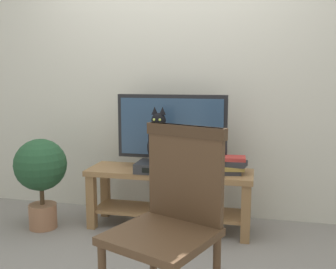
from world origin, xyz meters
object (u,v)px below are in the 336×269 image
at_px(tv, 172,129).
at_px(media_box, 160,167).
at_px(tv_stand, 169,188).
at_px(cat, 160,142).
at_px(wooden_chair, 172,212).
at_px(potted_plant, 41,171).
at_px(book_stack, 230,165).

distance_m(tv, media_box, 0.33).
distance_m(tv_stand, cat, 0.41).
xyz_separation_m(cat, wooden_chair, (0.35, -1.13, -0.16)).
distance_m(media_box, potted_plant, 0.99).
xyz_separation_m(media_box, wooden_chair, (0.35, -1.14, 0.05)).
xyz_separation_m(tv_stand, book_stack, (0.50, -0.01, 0.22)).
bearing_deg(wooden_chair, media_box, 106.84).
relative_size(book_stack, potted_plant, 0.35).
relative_size(tv, cat, 2.04).
relative_size(tv, potted_plant, 1.22).
bearing_deg(wooden_chair, cat, 107.01).
xyz_separation_m(cat, potted_plant, (-0.98, -0.15, -0.26)).
relative_size(media_box, wooden_chair, 0.37).
bearing_deg(tv_stand, potted_plant, -167.13).
height_order(tv, wooden_chair, tv).
bearing_deg(cat, media_box, 94.04).
bearing_deg(potted_plant, tv, 17.18).
bearing_deg(tv, book_stack, -10.37).
height_order(tv_stand, media_box, media_box).
xyz_separation_m(media_box, cat, (0.00, -0.02, 0.21)).
bearing_deg(media_box, potted_plant, -170.61).
height_order(media_box, potted_plant, potted_plant).
height_order(tv_stand, potted_plant, potted_plant).
xyz_separation_m(media_box, potted_plant, (-0.97, -0.16, -0.05)).
bearing_deg(book_stack, potted_plant, -171.49).
bearing_deg(tv_stand, wooden_chair, -76.70).
bearing_deg(book_stack, cat, -171.47).
height_order(cat, wooden_chair, cat).
bearing_deg(book_stack, wooden_chair, -99.72).
relative_size(media_box, cat, 0.83).
relative_size(tv, book_stack, 3.49).
bearing_deg(tv, media_box, -110.20).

